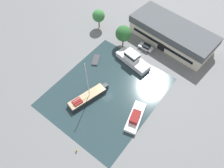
# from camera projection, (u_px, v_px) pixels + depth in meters

# --- Properties ---
(ground_plane) EXTENTS (440.00, 440.00, 0.00)m
(ground_plane) POSITION_uv_depth(u_px,v_px,m) (107.00, 92.00, 56.87)
(ground_plane) COLOR slate
(water_canal) EXTENTS (25.02, 29.82, 0.01)m
(water_canal) POSITION_uv_depth(u_px,v_px,m) (107.00, 92.00, 56.86)
(water_canal) COLOR #23383D
(water_canal) RESTS_ON ground
(warehouse_building) EXTENTS (26.42, 12.89, 5.91)m
(warehouse_building) POSITION_uv_depth(u_px,v_px,m) (172.00, 34.00, 65.29)
(warehouse_building) COLOR beige
(warehouse_building) RESTS_ON ground
(quay_tree_near_building) EXTENTS (4.66, 4.66, 6.79)m
(quay_tree_near_building) POSITION_uv_depth(u_px,v_px,m) (123.00, 34.00, 63.27)
(quay_tree_near_building) COLOR brown
(quay_tree_near_building) RESTS_ON ground
(quay_tree_by_water) EXTENTS (3.89, 3.89, 6.37)m
(quay_tree_by_water) POSITION_uv_depth(u_px,v_px,m) (99.00, 16.00, 68.05)
(quay_tree_by_water) COLOR brown
(quay_tree_by_water) RESTS_ON ground
(parked_car) EXTENTS (4.39, 2.00, 1.69)m
(parked_car) POSITION_uv_depth(u_px,v_px,m) (146.00, 47.00, 65.13)
(parked_car) COLOR silver
(parked_car) RESTS_ON ground
(sailboat_moored) EXTENTS (5.13, 11.60, 13.24)m
(sailboat_moored) POSITION_uv_depth(u_px,v_px,m) (88.00, 97.00, 55.00)
(sailboat_moored) COLOR #23282D
(sailboat_moored) RESTS_ON water_canal
(motor_cruiser) EXTENTS (10.89, 5.27, 3.81)m
(motor_cruiser) POSITION_uv_depth(u_px,v_px,m) (133.00, 60.00, 61.48)
(motor_cruiser) COLOR silver
(motor_cruiser) RESTS_ON water_canal
(small_dinghy) EXTENTS (3.25, 4.18, 0.53)m
(small_dinghy) POSITION_uv_depth(u_px,v_px,m) (96.00, 60.00, 62.93)
(small_dinghy) COLOR white
(small_dinghy) RESTS_ON water_canal
(cabin_boat) EXTENTS (4.94, 8.85, 2.27)m
(cabin_boat) POSITION_uv_depth(u_px,v_px,m) (135.00, 117.00, 51.71)
(cabin_boat) COLOR white
(cabin_boat) RESTS_ON water_canal
(mooring_bollard) EXTENTS (0.33, 0.33, 0.81)m
(mooring_bollard) POSITION_uv_depth(u_px,v_px,m) (76.00, 151.00, 47.47)
(mooring_bollard) COLOR olive
(mooring_bollard) RESTS_ON ground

